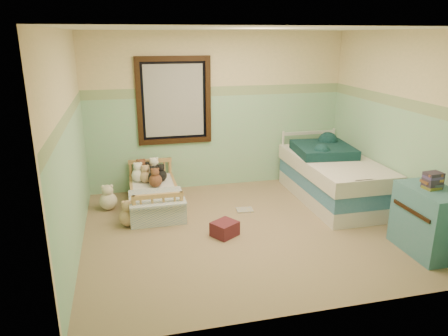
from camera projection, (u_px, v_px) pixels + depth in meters
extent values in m
cube|color=brown|center=(248.00, 230.00, 5.54)|extent=(4.20, 3.60, 0.02)
cube|color=white|center=(252.00, 28.00, 4.78)|extent=(4.20, 3.60, 0.02)
cube|color=beige|center=(217.00, 111.00, 6.83)|extent=(4.20, 0.04, 2.50)
cube|color=beige|center=(314.00, 185.00, 3.49)|extent=(4.20, 0.04, 2.50)
cube|color=beige|center=(69.00, 146.00, 4.69)|extent=(0.04, 3.60, 2.50)
cube|color=beige|center=(401.00, 128.00, 5.63)|extent=(0.04, 3.60, 2.50)
cube|color=#86C895|center=(218.00, 142.00, 6.96)|extent=(4.20, 0.01, 1.50)
cube|color=#3E6440|center=(218.00, 91.00, 6.71)|extent=(4.20, 0.01, 0.15)
cube|color=black|center=(174.00, 101.00, 6.57)|extent=(1.16, 0.06, 1.36)
cube|color=beige|center=(174.00, 101.00, 6.58)|extent=(0.92, 0.01, 1.12)
cube|color=tan|center=(155.00, 201.00, 6.23)|extent=(0.68, 1.37, 0.18)
cube|color=white|center=(154.00, 192.00, 6.18)|extent=(0.62, 1.31, 0.12)
cube|color=#6081B6|center=(157.00, 198.00, 5.77)|extent=(0.74, 0.68, 0.03)
sphere|color=brown|center=(141.00, 172.00, 6.56)|extent=(0.21, 0.21, 0.21)
sphere|color=white|center=(154.00, 170.00, 6.61)|extent=(0.22, 0.22, 0.22)
sphere|color=tan|center=(146.00, 177.00, 6.38)|extent=(0.19, 0.19, 0.19)
sphere|color=black|center=(161.00, 175.00, 6.43)|extent=(0.18, 0.18, 0.18)
sphere|color=beige|center=(108.00, 201.00, 6.13)|extent=(0.25, 0.25, 0.25)
sphere|color=tan|center=(128.00, 217.00, 5.60)|extent=(0.24, 0.24, 0.24)
cube|color=silver|center=(332.00, 193.00, 6.48)|extent=(0.98, 1.96, 0.22)
cube|color=#225783|center=(333.00, 180.00, 6.42)|extent=(0.98, 1.96, 0.22)
cube|color=silver|center=(334.00, 166.00, 6.35)|extent=(1.02, 2.00, 0.22)
cube|color=black|center=(323.00, 149.00, 6.56)|extent=(0.93, 0.97, 0.14)
cube|color=teal|center=(429.00, 221.00, 4.86)|extent=(0.49, 0.78, 0.78)
cube|color=#401E20|center=(433.00, 180.00, 4.75)|extent=(0.20, 0.16, 0.19)
cube|color=maroon|center=(225.00, 229.00, 5.34)|extent=(0.39, 0.38, 0.18)
cube|color=gold|center=(245.00, 210.00, 6.11)|extent=(0.25, 0.20, 0.02)
sphere|color=black|center=(148.00, 172.00, 6.62)|extent=(0.17, 0.17, 0.17)
sphere|color=white|center=(138.00, 175.00, 6.41)|extent=(0.21, 0.21, 0.21)
sphere|color=black|center=(154.00, 177.00, 6.34)|extent=(0.19, 0.19, 0.19)
sphere|color=brown|center=(155.00, 180.00, 6.19)|extent=(0.19, 0.19, 0.19)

